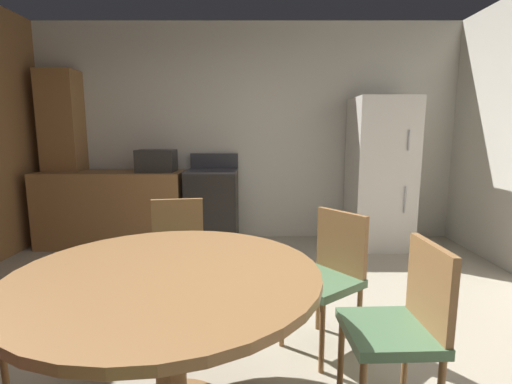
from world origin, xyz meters
name	(u,v)px	position (x,y,z in m)	size (l,w,h in m)	color
ground_plane	(236,373)	(0.00, 0.00, 0.00)	(14.00, 14.00, 0.00)	#A89E89
wall_back	(247,133)	(0.00, 2.88, 1.35)	(5.55, 0.12, 2.70)	beige
kitchen_counter	(113,208)	(-1.62, 2.48, 0.45)	(1.71, 0.60, 0.90)	olive
pantry_column	(64,158)	(-2.25, 2.66, 1.05)	(0.44, 0.36, 2.10)	olive
oven_range	(212,207)	(-0.42, 2.48, 0.47)	(0.60, 0.60, 1.10)	black
refrigerator	(379,174)	(1.58, 2.43, 0.88)	(0.68, 0.68, 1.76)	silver
microwave	(156,161)	(-1.07, 2.48, 1.03)	(0.44, 0.32, 0.26)	#2D2B28
dining_table	(168,302)	(-0.28, -0.37, 0.61)	(1.36, 1.36, 0.76)	olive
chair_northeast	(328,271)	(0.57, 0.29, 0.50)	(0.56, 0.56, 0.87)	olive
chair_north	(178,251)	(-0.46, 0.69, 0.50)	(0.46, 0.46, 0.87)	olive
chair_east	(403,321)	(0.80, -0.33, 0.50)	(0.41, 0.41, 0.87)	olive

